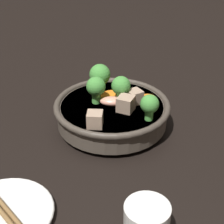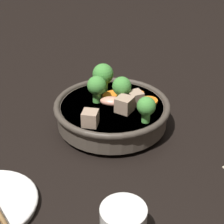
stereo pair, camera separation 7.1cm
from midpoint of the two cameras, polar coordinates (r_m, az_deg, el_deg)
name	(u,v)px [view 1 (the left image)]	position (r m, az deg, el deg)	size (l,w,h in m)	color
ground_plane	(112,126)	(0.73, -2.79, -2.30)	(3.00, 3.00, 0.00)	black
stirfry_bowl	(112,110)	(0.71, -2.84, 0.25)	(0.22, 0.22, 0.11)	#51473D
side_saucer	(4,214)	(0.58, -19.71, -14.59)	(0.14, 0.14, 0.01)	white
tea_cup	(147,220)	(0.51, 1.18, -16.37)	(0.06, 0.06, 0.05)	white
chopsticks_pair	(3,209)	(0.57, -19.88, -13.92)	(0.22, 0.03, 0.01)	olive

